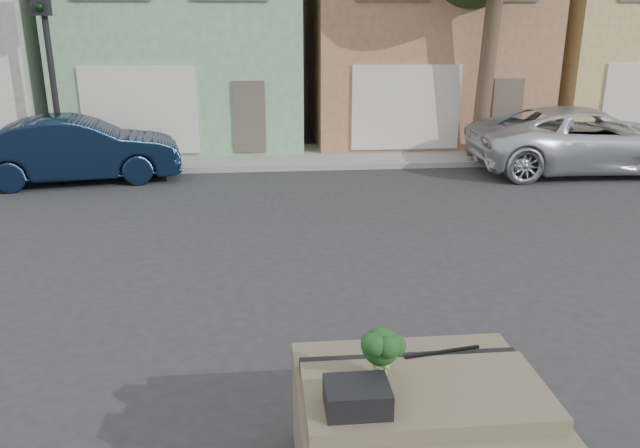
{
  "coord_description": "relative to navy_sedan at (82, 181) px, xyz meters",
  "views": [
    {
      "loc": [
        -1.23,
        -7.28,
        3.87
      ],
      "look_at": [
        -0.49,
        0.5,
        1.3
      ],
      "focal_mm": 35.0,
      "sensor_mm": 36.0,
      "label": 1
    }
  ],
  "objects": [
    {
      "name": "car_dashboard",
      "position": [
        5.75,
        -11.41,
        0.56
      ],
      "size": [
        2.0,
        1.8,
        1.12
      ],
      "primitive_type": "cube",
      "color": "brown",
      "rests_on": "ground"
    },
    {
      "name": "sidewalk",
      "position": [
        5.75,
        2.09,
        0.07
      ],
      "size": [
        40.0,
        3.0,
        0.15
      ],
      "primitive_type": "cube",
      "color": "gray",
      "rests_on": "ground"
    },
    {
      "name": "townhouse_mint",
      "position": [
        2.25,
        6.09,
        3.77
      ],
      "size": [
        7.2,
        8.2,
        7.55
      ],
      "primitive_type": "cube",
      "color": "#7CAE81",
      "rests_on": "ground"
    },
    {
      "name": "broccoli",
      "position": [
        5.42,
        -11.37,
        1.35
      ],
      "size": [
        0.39,
        0.39,
        0.45
      ],
      "primitive_type": "cube",
      "rotation": [
        0.0,
        0.0,
        6.22
      ],
      "color": "#153716",
      "rests_on": "car_dashboard"
    },
    {
      "name": "silver_pickup",
      "position": [
        13.06,
        -0.12,
        0.0
      ],
      "size": [
        6.14,
        2.95,
        1.69
      ],
      "primitive_type": "imported",
      "rotation": [
        0.0,
        0.0,
        1.55
      ],
      "color": "silver",
      "rests_on": "ground"
    },
    {
      "name": "tree_near",
      "position": [
        10.75,
        1.39,
        4.25
      ],
      "size": [
        4.4,
        4.0,
        8.5
      ],
      "primitive_type": "cube",
      "color": "#213B17",
      "rests_on": "ground"
    },
    {
      "name": "townhouse_beige",
      "position": [
        17.25,
        6.09,
        3.77
      ],
      "size": [
        7.2,
        8.2,
        7.55
      ],
      "primitive_type": "cube",
      "color": "tan",
      "rests_on": "ground"
    },
    {
      "name": "instrument_hump",
      "position": [
        5.17,
        -11.76,
        1.22
      ],
      "size": [
        0.48,
        0.38,
        0.2
      ],
      "primitive_type": "cube",
      "color": "black",
      "rests_on": "car_dashboard"
    },
    {
      "name": "traffic_signal",
      "position": [
        -0.75,
        1.09,
        2.55
      ],
      "size": [
        0.4,
        0.4,
        5.1
      ],
      "primitive_type": "cube",
      "color": "black",
      "rests_on": "ground"
    },
    {
      "name": "townhouse_tan",
      "position": [
        9.75,
        6.09,
        3.77
      ],
      "size": [
        7.2,
        8.2,
        7.55
      ],
      "primitive_type": "cube",
      "color": "#A47454",
      "rests_on": "ground"
    },
    {
      "name": "wiper_arm",
      "position": [
        6.03,
        -11.03,
        1.13
      ],
      "size": [
        0.69,
        0.15,
        0.02
      ],
      "primitive_type": "cube",
      "rotation": [
        0.0,
        0.0,
        0.17
      ],
      "color": "black",
      "rests_on": "car_dashboard"
    },
    {
      "name": "ground_plane",
      "position": [
        5.75,
        -8.41,
        0.0
      ],
      "size": [
        120.0,
        120.0,
        0.0
      ],
      "primitive_type": "plane",
      "color": "#303033",
      "rests_on": "ground"
    },
    {
      "name": "navy_sedan",
      "position": [
        0.0,
        0.0,
        0.0
      ],
      "size": [
        5.12,
        2.51,
        1.62
      ],
      "primitive_type": "imported",
      "rotation": [
        0.0,
        0.0,
        1.74
      ],
      "color": "black",
      "rests_on": "ground"
    }
  ]
}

